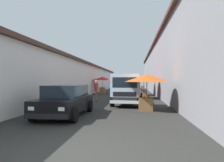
# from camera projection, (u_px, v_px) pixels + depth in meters

# --- Properties ---
(ground) EXTENTS (90.00, 90.00, 0.00)m
(ground) POSITION_uv_depth(u_px,v_px,m) (118.00, 98.00, 17.41)
(ground) COLOR #282826
(building_left_whitewash) EXTENTS (49.80, 7.50, 3.77)m
(building_left_whitewash) POSITION_uv_depth(u_px,v_px,m) (55.00, 79.00, 20.55)
(building_left_whitewash) COLOR silver
(building_left_whitewash) RESTS_ON ground
(building_right_concrete) EXTENTS (49.80, 7.50, 6.00)m
(building_right_concrete) POSITION_uv_depth(u_px,v_px,m) (192.00, 67.00, 18.74)
(building_right_concrete) COLOR gray
(building_right_concrete) RESTS_ON ground
(fruit_stall_near_right) EXTENTS (2.49, 2.49, 2.09)m
(fruit_stall_near_right) POSITION_uv_depth(u_px,v_px,m) (147.00, 82.00, 10.26)
(fruit_stall_near_right) COLOR #9E9EA3
(fruit_stall_near_right) RESTS_ON ground
(fruit_stall_mid_lane) EXTENTS (2.63, 2.63, 2.30)m
(fruit_stall_mid_lane) POSITION_uv_depth(u_px,v_px,m) (139.00, 80.00, 20.84)
(fruit_stall_mid_lane) COLOR #9E9EA3
(fruit_stall_mid_lane) RESTS_ON ground
(fruit_stall_far_right) EXTENTS (2.66, 2.66, 2.12)m
(fruit_stall_far_right) POSITION_uv_depth(u_px,v_px,m) (144.00, 81.00, 17.00)
(fruit_stall_far_right) COLOR #9E9EA3
(fruit_stall_far_right) RESTS_ON ground
(fruit_stall_far_left) EXTENTS (2.58, 2.58, 2.25)m
(fruit_stall_far_left) POSITION_uv_depth(u_px,v_px,m) (103.00, 80.00, 23.84)
(fruit_stall_far_left) COLOR #9E9EA3
(fruit_stall_far_left) RESTS_ON ground
(hatchback_car) EXTENTS (3.92, 1.94, 1.45)m
(hatchback_car) POSITION_uv_depth(u_px,v_px,m) (66.00, 100.00, 8.76)
(hatchback_car) COLOR black
(hatchback_car) RESTS_ON ground
(delivery_truck) EXTENTS (5.00, 2.17, 2.08)m
(delivery_truck) POSITION_uv_depth(u_px,v_px,m) (127.00, 90.00, 12.38)
(delivery_truck) COLOR black
(delivery_truck) RESTS_ON ground
(vendor_by_crates) EXTENTS (0.66, 0.28, 1.69)m
(vendor_by_crates) POSITION_uv_depth(u_px,v_px,m) (96.00, 89.00, 14.91)
(vendor_by_crates) COLOR #665B4C
(vendor_by_crates) RESTS_ON ground
(vendor_in_shade) EXTENTS (0.56, 0.38, 1.54)m
(vendor_in_shade) POSITION_uv_depth(u_px,v_px,m) (138.00, 88.00, 18.63)
(vendor_in_shade) COLOR #665B4C
(vendor_in_shade) RESTS_ON ground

